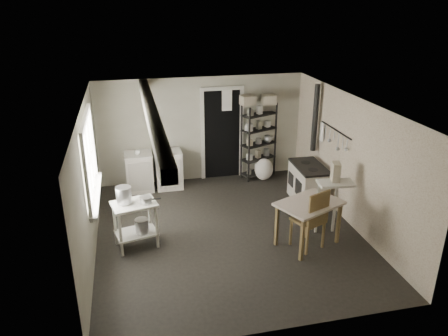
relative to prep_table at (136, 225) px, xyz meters
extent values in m
plane|color=black|center=(1.58, 0.11, -0.40)|extent=(5.00, 5.00, 0.00)
plane|color=beige|center=(1.58, 0.11, 1.90)|extent=(5.00, 5.00, 0.00)
cube|color=#A7A38E|center=(1.58, 2.61, 0.75)|extent=(4.50, 0.02, 2.30)
cube|color=#A7A38E|center=(1.58, -2.39, 0.75)|extent=(4.50, 0.02, 2.30)
cube|color=#A7A38E|center=(-0.67, 0.11, 0.75)|extent=(0.02, 5.00, 2.30)
cube|color=#A7A38E|center=(3.83, 0.11, 0.75)|extent=(0.02, 5.00, 2.30)
cylinder|color=silver|center=(-0.15, 0.03, 0.54)|extent=(0.32, 0.32, 0.27)
cylinder|color=silver|center=(0.19, -0.04, 0.45)|extent=(0.23, 0.23, 0.11)
cylinder|color=silver|center=(0.10, -0.04, -0.02)|extent=(0.29, 0.29, 0.24)
imported|color=silver|center=(0.57, 2.26, 0.55)|extent=(0.34, 0.34, 0.06)
imported|color=silver|center=(0.15, 2.22, 0.57)|extent=(0.12, 0.12, 0.09)
imported|color=silver|center=(2.53, 2.36, 0.96)|extent=(0.10, 0.10, 0.18)
cube|color=beige|center=(2.55, 2.40, 1.61)|extent=(0.33, 0.30, 0.20)
cube|color=beige|center=(3.02, 2.39, 1.59)|extent=(0.32, 0.30, 0.19)
cube|color=beige|center=(3.38, -0.22, 0.61)|extent=(0.18, 0.24, 0.32)
imported|color=silver|center=(3.02, -0.66, 0.40)|extent=(0.11, 0.11, 0.09)
ellipsoid|color=white|center=(2.90, 2.19, -0.16)|extent=(0.48, 0.44, 0.50)
cylinder|color=silver|center=(3.31, 0.06, -0.33)|extent=(0.14, 0.14, 0.13)
camera|label=1|loc=(0.02, -6.46, 3.53)|focal=35.00mm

